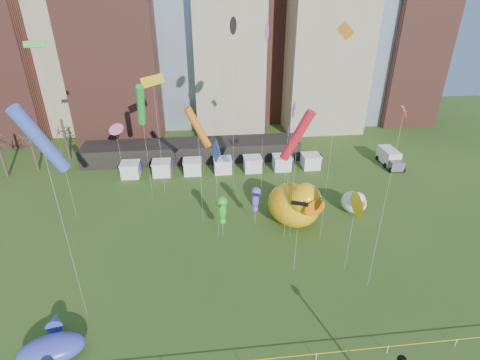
{
  "coord_description": "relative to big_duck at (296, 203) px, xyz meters",
  "views": [
    {
      "loc": [
        -2.23,
        -18.5,
        26.2
      ],
      "look_at": [
        0.87,
        9.21,
        12.0
      ],
      "focal_mm": 27.0,
      "sensor_mm": 36.0,
      "label": 1
    }
  ],
  "objects": [
    {
      "name": "kite_0",
      "position": [
        -1.21,
        -2.63,
        10.0
      ],
      "size": [
        3.61,
        2.22,
        15.99
      ],
      "color": "silver",
      "rests_on": "ground"
    },
    {
      "name": "skyline",
      "position": [
        -6.81,
        41.59,
        18.41
      ],
      "size": [
        101.0,
        23.0,
        68.0
      ],
      "color": "brown",
      "rests_on": "ground"
    },
    {
      "name": "kite_5",
      "position": [
        -22.63,
        -12.61,
        14.1
      ],
      "size": [
        2.91,
        3.11,
        19.95
      ],
      "color": "silver",
      "rests_on": "ground"
    },
    {
      "name": "kite_12",
      "position": [
        3.22,
        -9.29,
        5.07
      ],
      "size": [
        0.52,
        2.44,
        9.32
      ],
      "color": "silver",
      "rests_on": "ground"
    },
    {
      "name": "kite_7",
      "position": [
        -1.96,
        -2.87,
        12.87
      ],
      "size": [
        0.79,
        1.55,
        16.76
      ],
      "color": "silver",
      "rests_on": "ground"
    },
    {
      "name": "whale_inflatable",
      "position": [
        -24.14,
        -16.69,
        -1.98
      ],
      "size": [
        5.63,
        6.7,
        2.29
      ],
      "rotation": [
        0.0,
        0.0,
        0.2
      ],
      "color": "#493CA5",
      "rests_on": "ground"
    },
    {
      "name": "kite_8",
      "position": [
        4.71,
        -11.76,
        14.72
      ],
      "size": [
        0.9,
        1.74,
        18.38
      ],
      "color": "silver",
      "rests_on": "ground"
    },
    {
      "name": "kite_9",
      "position": [
        -3.41,
        5.85,
        19.53
      ],
      "size": [
        0.94,
        2.05,
        23.66
      ],
      "color": "silver",
      "rests_on": "ground"
    },
    {
      "name": "bare_trees",
      "position": [
        -39.23,
        21.07,
        0.98
      ],
      "size": [
        8.44,
        6.44,
        8.5
      ],
      "color": "#382B21",
      "rests_on": "ground"
    },
    {
      "name": "kite_2",
      "position": [
        -2.2,
        -8.73,
        5.21
      ],
      "size": [
        1.67,
        0.91,
        8.59
      ],
      "color": "silver",
      "rests_on": "ground"
    },
    {
      "name": "kite_11",
      "position": [
        -28.33,
        4.5,
        18.36
      ],
      "size": [
        2.16,
        0.82,
        22.07
      ],
      "color": "silver",
      "rests_on": "ground"
    },
    {
      "name": "kite_13",
      "position": [
        -9.86,
        -1.5,
        7.98
      ],
      "size": [
        0.93,
        2.75,
        12.58
      ],
      "color": "silver",
      "rests_on": "ground"
    },
    {
      "name": "pavilion",
      "position": [
        -13.06,
        22.53,
        -1.43
      ],
      "size": [
        38.0,
        6.0,
        3.2
      ],
      "primitive_type": "cube",
      "color": "black",
      "rests_on": "ground"
    },
    {
      "name": "box_truck",
      "position": [
        20.89,
        16.16,
        -1.66
      ],
      "size": [
        2.74,
        6.36,
        2.67
      ],
      "rotation": [
        0.0,
        0.0,
        -0.03
      ],
      "color": "white",
      "rests_on": "ground"
    },
    {
      "name": "big_duck",
      "position": [
        0.0,
        0.0,
        0.0
      ],
      "size": [
        8.21,
        9.38,
        6.6
      ],
      "rotation": [
        0.0,
        0.0,
        0.31
      ],
      "color": "#FFB10D",
      "rests_on": "ground"
    },
    {
      "name": "vendor_tents",
      "position": [
        -8.04,
        16.53,
        -1.93
      ],
      "size": [
        33.24,
        2.8,
        2.4
      ],
      "color": "white",
      "rests_on": "ground"
    },
    {
      "name": "seahorse_green",
      "position": [
        -9.32,
        -1.63,
        0.91
      ],
      "size": [
        1.3,
        1.63,
        5.52
      ],
      "rotation": [
        0.0,
        0.0,
        -0.02
      ],
      "color": "silver",
      "rests_on": "ground"
    },
    {
      "name": "kite_15",
      "position": [
        -0.76,
        3.05,
        7.89
      ],
      "size": [
        0.29,
        1.6,
        12.13
      ],
      "color": "silver",
      "rests_on": "ground"
    },
    {
      "name": "small_duck",
      "position": [
        8.69,
        1.89,
        -1.42
      ],
      "size": [
        3.8,
        4.77,
        3.5
      ],
      "rotation": [
        0.0,
        0.0,
        -0.13
      ],
      "color": "white",
      "rests_on": "ground"
    },
    {
      "name": "kite_10",
      "position": [
        -6.88,
        9.96,
        19.94
      ],
      "size": [
        1.01,
        2.06,
        24.08
      ],
      "color": "silver",
      "rests_on": "ground"
    },
    {
      "name": "kite_1",
      "position": [
        -23.68,
        13.8,
        5.96
      ],
      "size": [
        1.3,
        1.38,
        9.85
      ],
      "color": "silver",
      "rests_on": "ground"
    },
    {
      "name": "kite_6",
      "position": [
        2.31,
        -3.58,
        18.91
      ],
      "size": [
        1.5,
        0.85,
        24.25
      ],
      "color": "silver",
      "rests_on": "ground"
    },
    {
      "name": "kite_14",
      "position": [
        -11.68,
        1.69,
        9.85
      ],
      "size": [
        3.02,
        1.12,
        15.4
      ],
      "color": "silver",
      "rests_on": "ground"
    },
    {
      "name": "kite_4",
      "position": [
        -17.2,
        10.16,
        13.47
      ],
      "size": [
        2.8,
        3.62,
        17.18
      ],
      "color": "silver",
      "rests_on": "ground"
    },
    {
      "name": "seahorse_purple",
      "position": [
        -5.04,
        0.47,
        0.89
      ],
      "size": [
        1.54,
        1.73,
        5.39
      ],
      "rotation": [
        0.0,
        0.0,
        0.38
      ],
      "color": "silver",
      "rests_on": "ground"
    },
    {
      "name": "kite_3",
      "position": [
        -18.83,
        8.5,
        10.79
      ],
      "size": [
        1.84,
        3.51,
        16.7
      ],
      "color": "silver",
      "rests_on": "ground"
    }
  ]
}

